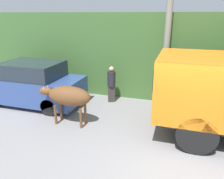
{
  "coord_description": "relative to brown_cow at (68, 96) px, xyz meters",
  "views": [
    {
      "loc": [
        -0.32,
        -5.24,
        3.65
      ],
      "look_at": [
        -2.32,
        1.19,
        1.31
      ],
      "focal_mm": 35.0,
      "sensor_mm": 36.0,
      "label": 1
    }
  ],
  "objects": [
    {
      "name": "brown_cow",
      "position": [
        0.0,
        0.0,
        0.0
      ],
      "size": [
        1.92,
        0.68,
        1.37
      ],
      "rotation": [
        0.0,
        0.0,
        -0.21
      ],
      "color": "brown",
      "rests_on": "ground_plane"
    },
    {
      "name": "utility_pole",
      "position": [
        2.96,
        2.68,
        1.84
      ],
      "size": [
        0.9,
        0.24,
        5.5
      ],
      "color": "gray",
      "rests_on": "ground_plane"
    },
    {
      "name": "hillside_embankment",
      "position": [
        3.79,
        5.87,
        0.84
      ],
      "size": [
        32.0,
        5.69,
        3.73
      ],
      "color": "#426B33",
      "rests_on": "ground_plane"
    },
    {
      "name": "pedestrian_on_hill",
      "position": [
        0.8,
        2.38,
        -0.16
      ],
      "size": [
        0.45,
        0.45,
        1.57
      ],
      "rotation": [
        0.0,
        0.0,
        3.54
      ],
      "color": "#38332D",
      "rests_on": "ground_plane"
    },
    {
      "name": "building_backdrop",
      "position": [
        -1.21,
        4.38,
        0.32
      ],
      "size": [
        5.25,
        2.7,
        2.65
      ],
      "color": "#B2BCAD",
      "rests_on": "ground_plane"
    },
    {
      "name": "parked_suv",
      "position": [
        -2.34,
        1.19,
        -0.16
      ],
      "size": [
        4.33,
        1.89,
        1.8
      ],
      "rotation": [
        0.0,
        0.0,
        0.07
      ],
      "color": "#334C8C",
      "rests_on": "ground_plane"
    },
    {
      "name": "ground_plane",
      "position": [
        3.79,
        -0.9,
        -1.02
      ],
      "size": [
        60.0,
        60.0,
        0.0
      ],
      "primitive_type": "plane",
      "color": "gray"
    }
  ]
}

